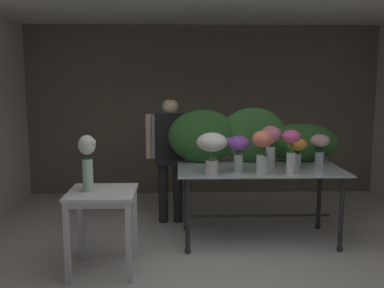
# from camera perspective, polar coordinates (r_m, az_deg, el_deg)

# --- Properties ---
(ground_plane) EXTENTS (8.43, 8.43, 0.00)m
(ground_plane) POSITION_cam_1_polar(r_m,az_deg,el_deg) (5.37, 2.50, -11.26)
(ground_plane) COLOR beige
(wall_back) EXTENTS (5.62, 0.12, 2.64)m
(wall_back) POSITION_cam_1_polar(r_m,az_deg,el_deg) (6.99, 1.40, 4.40)
(wall_back) COLOR #706656
(wall_back) RESTS_ON ground
(display_table_glass) EXTENTS (1.81, 0.93, 0.84)m
(display_table_glass) POSITION_cam_1_polar(r_m,az_deg,el_deg) (4.94, 8.74, -4.54)
(display_table_glass) COLOR silver
(display_table_glass) RESTS_ON ground
(side_table_white) EXTENTS (0.62, 0.61, 0.78)m
(side_table_white) POSITION_cam_1_polar(r_m,az_deg,el_deg) (4.19, -11.61, -7.52)
(side_table_white) COLOR white
(side_table_white) RESTS_ON ground
(florist) EXTENTS (0.61, 0.24, 1.58)m
(florist) POSITION_cam_1_polar(r_m,az_deg,el_deg) (5.47, -2.85, -0.29)
(florist) COLOR #232328
(florist) RESTS_ON ground
(foliage_backdrop) EXTENTS (2.01, 0.32, 0.65)m
(foliage_backdrop) POSITION_cam_1_polar(r_m,az_deg,el_deg) (5.19, 7.31, 0.79)
(foliage_backdrop) COLOR #2D6028
(foliage_backdrop) RESTS_ON display_table_glass
(vase_ivory_anemones) EXTENTS (0.31, 0.31, 0.44)m
(vase_ivory_anemones) POSITION_cam_1_polar(r_m,az_deg,el_deg) (4.44, 2.59, -0.32)
(vase_ivory_anemones) COLOR silver
(vase_ivory_anemones) RESTS_ON display_table_glass
(vase_sunset_tulips) EXTENTS (0.21, 0.21, 0.34)m
(vase_sunset_tulips) POSITION_cam_1_polar(r_m,az_deg,el_deg) (4.90, 13.53, -0.62)
(vase_sunset_tulips) COLOR silver
(vase_sunset_tulips) RESTS_ON display_table_glass
(vase_rosy_hydrangea) EXTENTS (0.25, 0.24, 0.46)m
(vase_rosy_hydrangea) POSITION_cam_1_polar(r_m,az_deg,el_deg) (4.90, 10.20, 0.42)
(vase_rosy_hydrangea) COLOR silver
(vase_rosy_hydrangea) RESTS_ON display_table_glass
(vase_blush_roses) EXTENTS (0.22, 0.22, 0.35)m
(vase_blush_roses) POSITION_cam_1_polar(r_m,az_deg,el_deg) (5.23, 16.27, -0.08)
(vase_blush_roses) COLOR silver
(vase_blush_roses) RESTS_ON display_table_glass
(vase_fuchsia_ranunculus) EXTENTS (0.19, 0.19, 0.46)m
(vase_fuchsia_ranunculus) POSITION_cam_1_polar(r_m,az_deg,el_deg) (4.58, 12.79, -0.37)
(vase_fuchsia_ranunculus) COLOR silver
(vase_fuchsia_ranunculus) RESTS_ON display_table_glass
(vase_violet_carnations) EXTENTS (0.26, 0.23, 0.39)m
(vase_violet_carnations) POSITION_cam_1_polar(r_m,az_deg,el_deg) (4.61, 6.03, -0.53)
(vase_violet_carnations) COLOR silver
(vase_violet_carnations) RESTS_ON display_table_glass
(vase_coral_peonies) EXTENTS (0.22, 0.21, 0.45)m
(vase_coral_peonies) POSITION_cam_1_polar(r_m,az_deg,el_deg) (4.51, 9.14, -0.56)
(vase_coral_peonies) COLOR silver
(vase_coral_peonies) RESTS_ON display_table_glass
(vase_white_roses_tall) EXTENTS (0.17, 0.16, 0.52)m
(vase_white_roses_tall) POSITION_cam_1_polar(r_m,az_deg,el_deg) (4.12, -13.45, -1.99)
(vase_white_roses_tall) COLOR silver
(vase_white_roses_tall) RESTS_ON side_table_white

